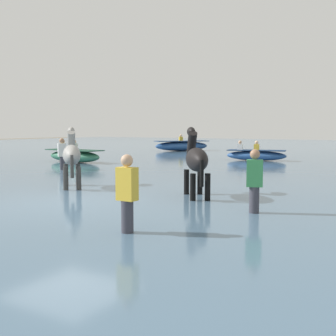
{
  "coord_description": "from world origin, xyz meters",
  "views": [
    {
      "loc": [
        7.18,
        -7.42,
        2.06
      ],
      "look_at": [
        0.33,
        3.79,
        0.85
      ],
      "focal_mm": 47.15,
      "sensor_mm": 36.0,
      "label": 1
    }
  ],
  "objects_px": {
    "horse_lead_black": "(196,161)",
    "horse_trailing_grey": "(72,157)",
    "boat_mid_outer": "(256,155)",
    "boat_far_offshore": "(74,156)",
    "person_spectator_far": "(254,187)",
    "boat_mid_channel": "(182,146)",
    "person_onlooker_right": "(127,201)",
    "person_wading_close": "(62,157)"
  },
  "relations": [
    {
      "from": "boat_far_offshore",
      "to": "person_spectator_far",
      "type": "distance_m",
      "value": 14.39
    },
    {
      "from": "person_wading_close",
      "to": "boat_far_offshore",
      "type": "bearing_deg",
      "value": 126.3
    },
    {
      "from": "boat_far_offshore",
      "to": "person_spectator_far",
      "type": "bearing_deg",
      "value": -32.36
    },
    {
      "from": "boat_mid_outer",
      "to": "person_onlooker_right",
      "type": "distance_m",
      "value": 16.53
    },
    {
      "from": "person_spectator_far",
      "to": "person_onlooker_right",
      "type": "bearing_deg",
      "value": -113.74
    },
    {
      "from": "horse_lead_black",
      "to": "horse_trailing_grey",
      "type": "xyz_separation_m",
      "value": [
        -3.86,
        -0.3,
        0.0
      ]
    },
    {
      "from": "horse_trailing_grey",
      "to": "boat_mid_outer",
      "type": "relative_size",
      "value": 0.65
    },
    {
      "from": "boat_mid_channel",
      "to": "person_spectator_far",
      "type": "xyz_separation_m",
      "value": [
        12.92,
        -19.74,
        0.15
      ]
    },
    {
      "from": "boat_far_offshore",
      "to": "person_wading_close",
      "type": "relative_size",
      "value": 2.1
    },
    {
      "from": "person_wading_close",
      "to": "person_spectator_far",
      "type": "relative_size",
      "value": 1.0
    },
    {
      "from": "boat_mid_outer",
      "to": "person_wading_close",
      "type": "bearing_deg",
      "value": -119.61
    },
    {
      "from": "boat_mid_channel",
      "to": "person_onlooker_right",
      "type": "bearing_deg",
      "value": -62.33
    },
    {
      "from": "horse_trailing_grey",
      "to": "boat_mid_channel",
      "type": "xyz_separation_m",
      "value": [
        -7.09,
        18.81,
        -0.51
      ]
    },
    {
      "from": "horse_lead_black",
      "to": "horse_trailing_grey",
      "type": "bearing_deg",
      "value": -175.5
    },
    {
      "from": "horse_trailing_grey",
      "to": "boat_mid_channel",
      "type": "relative_size",
      "value": 0.53
    },
    {
      "from": "horse_lead_black",
      "to": "boat_mid_channel",
      "type": "distance_m",
      "value": 21.51
    },
    {
      "from": "boat_far_offshore",
      "to": "person_spectator_far",
      "type": "xyz_separation_m",
      "value": [
        12.15,
        -7.7,
        0.2
      ]
    },
    {
      "from": "horse_trailing_grey",
      "to": "boat_mid_outer",
      "type": "height_order",
      "value": "horse_trailing_grey"
    },
    {
      "from": "horse_lead_black",
      "to": "person_onlooker_right",
      "type": "bearing_deg",
      "value": -78.45
    },
    {
      "from": "person_onlooker_right",
      "to": "boat_mid_channel",
      "type": "bearing_deg",
      "value": 117.67
    },
    {
      "from": "boat_mid_channel",
      "to": "horse_trailing_grey",
      "type": "bearing_deg",
      "value": -69.34
    },
    {
      "from": "boat_mid_outer",
      "to": "person_spectator_far",
      "type": "xyz_separation_m",
      "value": [
        4.89,
        -13.43,
        0.23
      ]
    },
    {
      "from": "boat_mid_channel",
      "to": "boat_mid_outer",
      "type": "relative_size",
      "value": 1.24
    },
    {
      "from": "person_wading_close",
      "to": "boat_mid_outer",
      "type": "bearing_deg",
      "value": 60.39
    },
    {
      "from": "person_onlooker_right",
      "to": "person_spectator_far",
      "type": "height_order",
      "value": "same"
    },
    {
      "from": "boat_mid_outer",
      "to": "boat_far_offshore",
      "type": "bearing_deg",
      "value": -141.71
    },
    {
      "from": "horse_trailing_grey",
      "to": "person_spectator_far",
      "type": "xyz_separation_m",
      "value": [
        5.83,
        -0.94,
        -0.36
      ]
    },
    {
      "from": "person_wading_close",
      "to": "person_spectator_far",
      "type": "xyz_separation_m",
      "value": [
        9.9,
        -4.63,
        0.0
      ]
    },
    {
      "from": "person_spectator_far",
      "to": "person_wading_close",
      "type": "bearing_deg",
      "value": 154.93
    },
    {
      "from": "person_onlooker_right",
      "to": "person_spectator_far",
      "type": "bearing_deg",
      "value": 66.26
    },
    {
      "from": "boat_far_offshore",
      "to": "boat_mid_outer",
      "type": "distance_m",
      "value": 9.25
    },
    {
      "from": "person_onlooker_right",
      "to": "boat_far_offshore",
      "type": "bearing_deg",
      "value": 136.65
    },
    {
      "from": "boat_mid_channel",
      "to": "boat_far_offshore",
      "type": "height_order",
      "value": "boat_mid_channel"
    },
    {
      "from": "boat_mid_outer",
      "to": "person_spectator_far",
      "type": "distance_m",
      "value": 14.3
    },
    {
      "from": "boat_mid_outer",
      "to": "person_spectator_far",
      "type": "relative_size",
      "value": 1.95
    },
    {
      "from": "horse_lead_black",
      "to": "person_onlooker_right",
      "type": "distance_m",
      "value": 4.0
    },
    {
      "from": "horse_trailing_grey",
      "to": "person_spectator_far",
      "type": "bearing_deg",
      "value": -9.12
    },
    {
      "from": "person_onlooker_right",
      "to": "horse_trailing_grey",
      "type": "bearing_deg",
      "value": 142.27
    },
    {
      "from": "horse_trailing_grey",
      "to": "person_onlooker_right",
      "type": "xyz_separation_m",
      "value": [
        4.65,
        -3.6,
        -0.36
      ]
    },
    {
      "from": "person_wading_close",
      "to": "person_onlooker_right",
      "type": "bearing_deg",
      "value": -39.9
    },
    {
      "from": "horse_lead_black",
      "to": "boat_mid_outer",
      "type": "height_order",
      "value": "horse_lead_black"
    },
    {
      "from": "boat_far_offshore",
      "to": "person_wading_close",
      "type": "bearing_deg",
      "value": -53.7
    }
  ]
}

